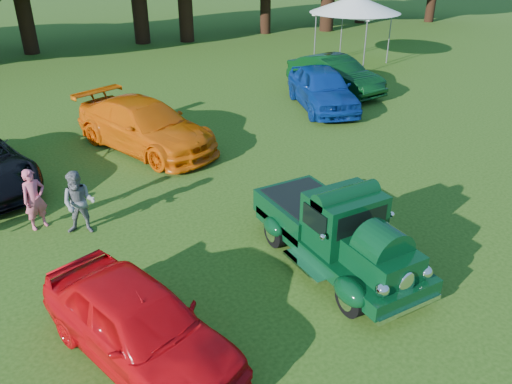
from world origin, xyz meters
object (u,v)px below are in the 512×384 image
back_car_orange (145,126)px  canopy_tent (355,4)px  hero_pickup (336,232)px  red_convertible (139,323)px  back_car_blue (322,88)px  spectator_pink (35,199)px  spectator_grey (79,203)px  back_car_green (335,75)px

back_car_orange → canopy_tent: 14.86m
hero_pickup → red_convertible: hero_pickup is taller
red_convertible → back_car_blue: (10.41, 9.35, 0.13)m
back_car_orange → hero_pickup: bearing=-100.6°
spectator_pink → canopy_tent: 19.80m
spectator_pink → back_car_blue: bearing=2.0°
red_convertible → spectator_pink: (-0.83, 5.13, 0.07)m
back_car_blue → spectator_pink: bearing=-141.0°
back_car_blue → spectator_grey: (-10.39, -4.96, -0.04)m
back_car_orange → back_car_blue: 7.49m
hero_pickup → back_car_blue: bearing=55.4°
red_convertible → back_car_blue: 13.99m
spectator_pink → spectator_grey: spectator_grey is taller
back_car_green → red_convertible: bearing=-145.1°
back_car_green → back_car_orange: bearing=-173.1°
back_car_blue → canopy_tent: canopy_tent is taller
canopy_tent → hero_pickup: bearing=-130.0°
canopy_tent → spectator_grey: bearing=-147.4°
spectator_grey → canopy_tent: size_ratio=0.25×
back_car_orange → back_car_blue: size_ratio=1.12×
back_car_blue → back_car_green: size_ratio=1.01×
red_convertible → spectator_grey: bearing=72.1°
back_car_orange → spectator_grey: (-2.94, -4.25, -0.00)m
back_car_orange → back_car_blue: bearing=-15.0°
hero_pickup → back_car_green: bearing=52.7°
red_convertible → back_car_green: 16.36m
back_car_orange → spectator_pink: 5.16m
hero_pickup → spectator_grey: (-4.34, 3.81, 0.03)m
spectator_pink → hero_pickup: bearing=-59.9°
back_car_orange → spectator_pink: bearing=-157.7°
hero_pickup → canopy_tent: bearing=50.0°
spectator_pink → spectator_grey: size_ratio=0.97×
hero_pickup → spectator_grey: size_ratio=2.82×
hero_pickup → back_car_orange: bearing=99.8°
hero_pickup → canopy_tent: 18.71m
back_car_blue → spectator_pink: size_ratio=3.20×
back_car_green → spectator_grey: bearing=-158.8°
back_car_orange → spectator_pink: (-3.79, -3.51, -0.03)m
back_car_green → spectator_grey: back_car_green is taller
hero_pickup → spectator_pink: 6.90m
back_car_green → spectator_pink: back_car_green is taller
back_car_orange → red_convertible: bearing=-129.4°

